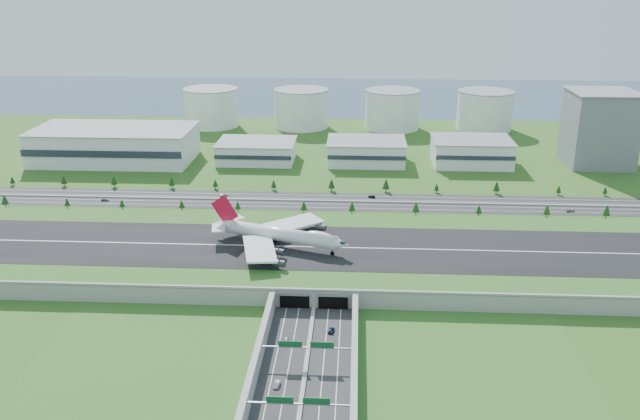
# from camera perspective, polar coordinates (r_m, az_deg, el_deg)

# --- Properties ---
(ground) EXTENTS (1200.00, 1200.00, 0.00)m
(ground) POSITION_cam_1_polar(r_m,az_deg,el_deg) (347.18, 0.02, -4.39)
(ground) COLOR #345019
(ground) RESTS_ON ground
(airfield_deck) EXTENTS (520.00, 100.00, 9.20)m
(airfield_deck) POSITION_cam_1_polar(r_m,az_deg,el_deg) (345.43, 0.02, -3.77)
(airfield_deck) COLOR gray
(airfield_deck) RESTS_ON ground
(underpass_road) EXTENTS (38.80, 120.40, 8.00)m
(underpass_road) POSITION_cam_1_polar(r_m,az_deg,el_deg) (257.95, -1.24, -12.73)
(underpass_road) COLOR #28282B
(underpass_road) RESTS_ON ground
(sign_gantry_near) EXTENTS (38.70, 0.70, 9.80)m
(sign_gantry_near) POSITION_cam_1_polar(r_m,az_deg,el_deg) (259.80, -1.17, -11.55)
(sign_gantry_near) COLOR gray
(sign_gantry_near) RESTS_ON ground
(sign_gantry_far) EXTENTS (38.70, 0.70, 9.80)m
(sign_gantry_far) POSITION_cam_1_polar(r_m,az_deg,el_deg) (230.71, -1.85, -16.06)
(sign_gantry_far) COLOR gray
(sign_gantry_far) RESTS_ON ground
(north_expressway) EXTENTS (560.00, 36.00, 0.12)m
(north_expressway) POSITION_cam_1_polar(r_m,az_deg,el_deg) (435.49, 0.71, 0.73)
(north_expressway) COLOR #28282B
(north_expressway) RESTS_ON ground
(tree_row) EXTENTS (503.71, 48.65, 8.45)m
(tree_row) POSITION_cam_1_polar(r_m,az_deg,el_deg) (434.29, 3.51, 1.28)
(tree_row) COLOR #3D2819
(tree_row) RESTS_ON ground
(hangar_west) EXTENTS (120.00, 60.00, 25.00)m
(hangar_west) POSITION_cam_1_polar(r_m,az_deg,el_deg) (550.73, -16.89, 5.29)
(hangar_west) COLOR silver
(hangar_west) RESTS_ON ground
(hangar_mid_a) EXTENTS (58.00, 42.00, 15.00)m
(hangar_mid_a) POSITION_cam_1_polar(r_m,az_deg,el_deg) (529.62, -5.35, 4.95)
(hangar_mid_a) COLOR silver
(hangar_mid_a) RESTS_ON ground
(hangar_mid_b) EXTENTS (58.00, 42.00, 17.00)m
(hangar_mid_b) POSITION_cam_1_polar(r_m,az_deg,el_deg) (523.71, 3.92, 4.93)
(hangar_mid_b) COLOR silver
(hangar_mid_b) RESTS_ON ground
(hangar_mid_c) EXTENTS (58.00, 42.00, 19.00)m
(hangar_mid_c) POSITION_cam_1_polar(r_m,az_deg,el_deg) (530.65, 12.62, 4.80)
(hangar_mid_c) COLOR silver
(hangar_mid_c) RESTS_ON ground
(office_tower) EXTENTS (46.00, 46.00, 55.00)m
(office_tower) POSITION_cam_1_polar(r_m,az_deg,el_deg) (554.87, 22.46, 6.34)
(office_tower) COLOR slate
(office_tower) RESTS_ON ground
(fuel_tank_a) EXTENTS (50.00, 50.00, 35.00)m
(fuel_tank_a) POSITION_cam_1_polar(r_m,az_deg,el_deg) (653.26, -9.12, 8.51)
(fuel_tank_a) COLOR silver
(fuel_tank_a) RESTS_ON ground
(fuel_tank_b) EXTENTS (50.00, 50.00, 35.00)m
(fuel_tank_b) POSITION_cam_1_polar(r_m,az_deg,el_deg) (640.78, -1.59, 8.53)
(fuel_tank_b) COLOR silver
(fuel_tank_b) RESTS_ON ground
(fuel_tank_c) EXTENTS (50.00, 50.00, 35.00)m
(fuel_tank_c) POSITION_cam_1_polar(r_m,az_deg,el_deg) (639.44, 6.11, 8.40)
(fuel_tank_c) COLOR silver
(fuel_tank_c) RESTS_ON ground
(fuel_tank_d) EXTENTS (50.00, 50.00, 35.00)m
(fuel_tank_d) POSITION_cam_1_polar(r_m,az_deg,el_deg) (649.32, 13.69, 8.13)
(fuel_tank_d) COLOR silver
(fuel_tank_d) RESTS_ON ground
(bay_water) EXTENTS (1200.00, 260.00, 0.06)m
(bay_water) POSITION_cam_1_polar(r_m,az_deg,el_deg) (809.11, 1.93, 9.62)
(bay_water) COLOR #364A67
(bay_water) RESTS_ON ground
(boeing_747) EXTENTS (73.90, 68.65, 23.81)m
(boeing_747) POSITION_cam_1_polar(r_m,az_deg,el_deg) (343.47, -3.45, -2.03)
(boeing_747) COLOR white
(boeing_747) RESTS_ON airfield_deck
(car_0) EXTENTS (1.78, 4.34, 1.47)m
(car_0) POSITION_cam_1_polar(r_m,az_deg,el_deg) (276.57, -2.86, -10.95)
(car_0) COLOR silver
(car_0) RESTS_ON ground
(car_1) EXTENTS (2.28, 4.83, 1.53)m
(car_1) POSITION_cam_1_polar(r_m,az_deg,el_deg) (251.33, -3.66, -14.43)
(car_1) COLOR silver
(car_1) RESTS_ON ground
(car_2) EXTENTS (2.89, 5.16, 1.36)m
(car_2) POSITION_cam_1_polar(r_m,az_deg,el_deg) (283.77, 0.96, -10.08)
(car_2) COLOR #0C1C3C
(car_2) RESTS_ON ground
(car_4) EXTENTS (4.92, 2.20, 1.64)m
(car_4) POSITION_cam_1_polar(r_m,az_deg,el_deg) (457.84, -17.66, 0.84)
(car_4) COLOR slate
(car_4) RESTS_ON ground
(car_5) EXTENTS (4.98, 3.11, 1.55)m
(car_5) POSITION_cam_1_polar(r_m,az_deg,el_deg) (443.47, 4.37, 1.14)
(car_5) COLOR black
(car_5) RESTS_ON ground
(car_6) EXTENTS (6.43, 4.28, 1.64)m
(car_6) POSITION_cam_1_polar(r_m,az_deg,el_deg) (445.30, 20.31, 0.01)
(car_6) COLOR #B3B3B8
(car_6) RESTS_ON ground
(car_7) EXTENTS (6.11, 3.37, 1.68)m
(car_7) POSITION_cam_1_polar(r_m,az_deg,el_deg) (450.01, -8.12, 1.28)
(car_7) COLOR white
(car_7) RESTS_ON ground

